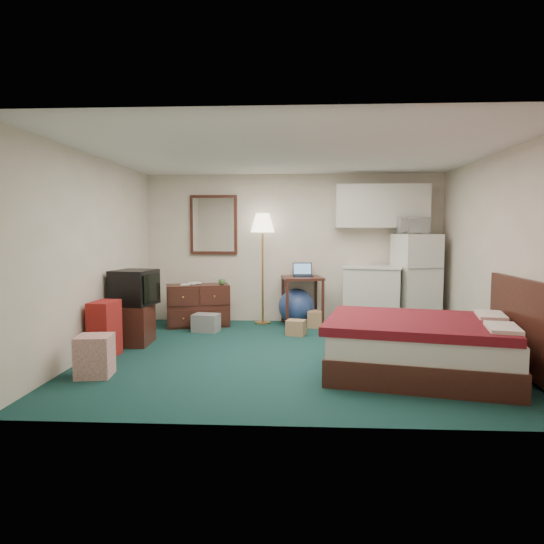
# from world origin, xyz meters

# --- Properties ---
(floor) EXTENTS (5.00, 4.50, 0.01)m
(floor) POSITION_xyz_m (0.00, 0.00, 0.00)
(floor) COLOR #0F3430
(floor) RESTS_ON ground
(ceiling) EXTENTS (5.00, 4.50, 0.01)m
(ceiling) POSITION_xyz_m (0.00, 0.00, 2.50)
(ceiling) COLOR beige
(ceiling) RESTS_ON walls
(walls) EXTENTS (5.01, 4.51, 2.50)m
(walls) POSITION_xyz_m (0.00, 0.00, 1.25)
(walls) COLOR beige
(walls) RESTS_ON floor
(mirror) EXTENTS (0.80, 0.06, 1.00)m
(mirror) POSITION_xyz_m (-1.35, 2.22, 1.65)
(mirror) COLOR white
(mirror) RESTS_ON walls
(upper_cabinets) EXTENTS (1.50, 0.35, 0.70)m
(upper_cabinets) POSITION_xyz_m (1.45, 2.08, 1.95)
(upper_cabinets) COLOR silver
(upper_cabinets) RESTS_ON walls
(headboard) EXTENTS (0.06, 1.56, 1.00)m
(headboard) POSITION_xyz_m (2.46, -0.79, 0.55)
(headboard) COLOR #32160D
(headboard) RESTS_ON walls
(dresser) EXTENTS (1.08, 0.70, 0.68)m
(dresser) POSITION_xyz_m (-1.54, 1.74, 0.34)
(dresser) COLOR #32160D
(dresser) RESTS_ON floor
(floor_lamp) EXTENTS (0.46, 0.46, 1.83)m
(floor_lamp) POSITION_xyz_m (-0.50, 2.02, 0.92)
(floor_lamp) COLOR #D79B50
(floor_lamp) RESTS_ON floor
(desk) EXTENTS (0.72, 0.72, 0.80)m
(desk) POSITION_xyz_m (0.16, 1.93, 0.40)
(desk) COLOR #32160D
(desk) RESTS_ON floor
(exercise_ball) EXTENTS (0.74, 0.74, 0.60)m
(exercise_ball) POSITION_xyz_m (0.06, 1.96, 0.30)
(exercise_ball) COLOR navy
(exercise_ball) RESTS_ON floor
(kitchen_counter) EXTENTS (1.01, 0.86, 0.95)m
(kitchen_counter) POSITION_xyz_m (1.30, 1.87, 0.48)
(kitchen_counter) COLOR silver
(kitchen_counter) RESTS_ON floor
(fridge) EXTENTS (0.75, 0.75, 1.50)m
(fridge) POSITION_xyz_m (1.98, 1.88, 0.75)
(fridge) COLOR silver
(fridge) RESTS_ON floor
(bed) EXTENTS (2.15, 1.84, 0.60)m
(bed) POSITION_xyz_m (1.40, -0.79, 0.30)
(bed) COLOR #50070D
(bed) RESTS_ON floor
(tv_stand) EXTENTS (0.55, 0.60, 0.54)m
(tv_stand) POSITION_xyz_m (-2.21, 0.45, 0.27)
(tv_stand) COLOR #32160D
(tv_stand) RESTS_ON floor
(suitcase) EXTENTS (0.30, 0.44, 0.69)m
(suitcase) POSITION_xyz_m (-2.29, -0.23, 0.35)
(suitcase) COLOR #7E0705
(suitcase) RESTS_ON floor
(retail_box) EXTENTS (0.39, 0.39, 0.44)m
(retail_box) POSITION_xyz_m (-2.08, -1.03, 0.22)
(retail_box) COLOR silver
(retail_box) RESTS_ON floor
(file_bin) EXTENTS (0.43, 0.36, 0.27)m
(file_bin) POSITION_xyz_m (-1.33, 1.32, 0.14)
(file_bin) COLOR gray
(file_bin) RESTS_ON floor
(cardboard_box_a) EXTENTS (0.32, 0.29, 0.23)m
(cardboard_box_a) POSITION_xyz_m (0.06, 1.12, 0.11)
(cardboard_box_a) COLOR tan
(cardboard_box_a) RESTS_ON floor
(cardboard_box_b) EXTENTS (0.27, 0.30, 0.27)m
(cardboard_box_b) POSITION_xyz_m (0.37, 1.72, 0.13)
(cardboard_box_b) COLOR tan
(cardboard_box_b) RESTS_ON floor
(laptop) EXTENTS (0.34, 0.28, 0.22)m
(laptop) POSITION_xyz_m (0.17, 1.95, 0.91)
(laptop) COLOR black
(laptop) RESTS_ON desk
(crt_tv) EXTENTS (0.62, 0.65, 0.48)m
(crt_tv) POSITION_xyz_m (-2.15, 0.47, 0.78)
(crt_tv) COLOR black
(crt_tv) RESTS_ON tv_stand
(microwave) EXTENTS (0.51, 0.33, 0.33)m
(microwave) POSITION_xyz_m (1.91, 1.87, 1.66)
(microwave) COLOR silver
(microwave) RESTS_ON fridge
(book_a) EXTENTS (0.15, 0.03, 0.21)m
(book_a) POSITION_xyz_m (-1.79, 1.63, 0.78)
(book_a) COLOR tan
(book_a) RESTS_ON dresser
(book_b) EXTENTS (0.18, 0.10, 0.25)m
(book_b) POSITION_xyz_m (-1.69, 1.77, 0.81)
(book_b) COLOR tan
(book_b) RESTS_ON dresser
(mug) EXTENTS (0.14, 0.13, 0.11)m
(mug) POSITION_xyz_m (-1.14, 1.72, 0.74)
(mug) COLOR #4F7E3E
(mug) RESTS_ON dresser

